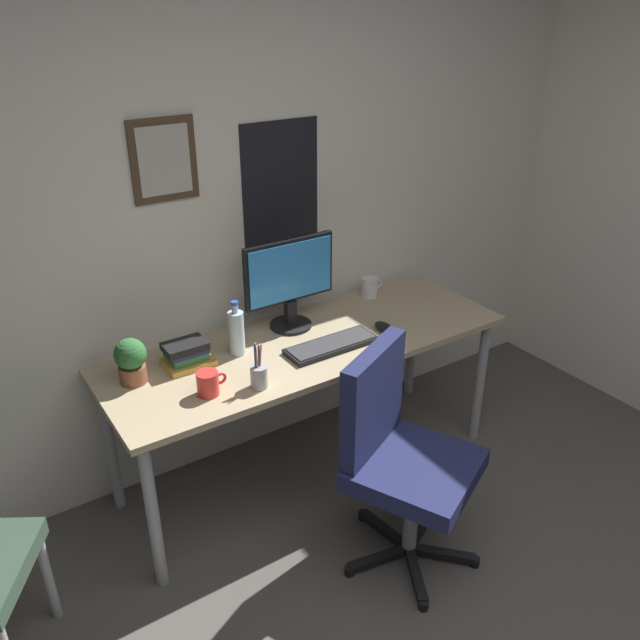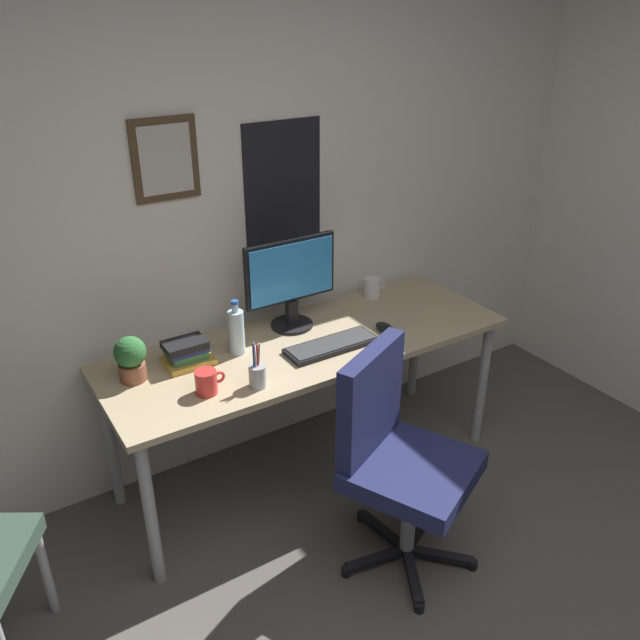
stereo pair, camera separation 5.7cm
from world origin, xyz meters
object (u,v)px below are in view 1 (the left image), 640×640
(monitor, at_px, (290,280))
(coffee_mug_far, at_px, (370,287))
(water_bottle, at_px, (236,332))
(potted_plant, at_px, (131,359))
(book_stack_left, at_px, (187,354))
(pen_cup, at_px, (259,375))
(coffee_mug_near, at_px, (208,383))
(computer_mouse, at_px, (384,327))
(office_chair, at_px, (398,450))
(keyboard, at_px, (332,345))

(monitor, height_order, coffee_mug_far, monitor)
(monitor, xyz_separation_m, water_bottle, (-0.33, -0.10, -0.13))
(potted_plant, bearing_deg, book_stack_left, 1.61)
(water_bottle, distance_m, pen_cup, 0.30)
(coffee_mug_near, bearing_deg, pen_cup, -18.72)
(computer_mouse, relative_size, coffee_mug_near, 0.88)
(office_chair, relative_size, coffee_mug_far, 7.77)
(keyboard, xyz_separation_m, pen_cup, (-0.43, -0.11, 0.04))
(coffee_mug_near, xyz_separation_m, book_stack_left, (0.02, 0.26, 0.00))
(monitor, distance_m, pen_cup, 0.58)
(monitor, distance_m, book_stack_left, 0.59)
(keyboard, xyz_separation_m, potted_plant, (-0.84, 0.21, 0.09))
(monitor, relative_size, water_bottle, 1.82)
(book_stack_left, bearing_deg, potted_plant, -178.39)
(computer_mouse, height_order, potted_plant, potted_plant)
(coffee_mug_far, bearing_deg, water_bottle, -169.23)
(office_chair, xyz_separation_m, pen_cup, (-0.39, 0.42, 0.26))
(keyboard, xyz_separation_m, computer_mouse, (0.30, 0.00, 0.01))
(monitor, distance_m, keyboard, 0.36)
(keyboard, bearing_deg, office_chair, -94.25)
(potted_plant, bearing_deg, keyboard, -14.06)
(office_chair, relative_size, potted_plant, 4.87)
(coffee_mug_far, bearing_deg, computer_mouse, -117.71)
(monitor, bearing_deg, water_bottle, -163.82)
(computer_mouse, xyz_separation_m, book_stack_left, (-0.90, 0.21, 0.03))
(office_chair, height_order, computer_mouse, office_chair)
(pen_cup, xyz_separation_m, book_stack_left, (-0.17, 0.33, -0.00))
(coffee_mug_near, xyz_separation_m, pen_cup, (0.19, -0.06, 0.00))
(coffee_mug_far, bearing_deg, keyboard, -144.07)
(coffee_mug_near, xyz_separation_m, coffee_mug_far, (1.10, 0.39, 0.00))
(monitor, xyz_separation_m, keyboard, (0.04, -0.28, -0.23))
(computer_mouse, relative_size, pen_cup, 0.55)
(water_bottle, xyz_separation_m, pen_cup, (-0.05, -0.30, -0.05))
(monitor, height_order, water_bottle, monitor)
(office_chair, relative_size, keyboard, 2.21)
(computer_mouse, bearing_deg, monitor, 140.94)
(office_chair, relative_size, computer_mouse, 8.64)
(coffee_mug_near, bearing_deg, potted_plant, 130.60)
(water_bottle, height_order, potted_plant, water_bottle)
(monitor, height_order, book_stack_left, monitor)
(monitor, height_order, keyboard, monitor)
(potted_plant, relative_size, book_stack_left, 0.95)
(coffee_mug_near, bearing_deg, coffee_mug_far, 19.66)
(water_bottle, relative_size, potted_plant, 1.29)
(computer_mouse, relative_size, coffee_mug_far, 0.90)
(keyboard, bearing_deg, monitor, 98.89)
(monitor, bearing_deg, pen_cup, -134.45)
(potted_plant, bearing_deg, coffee_mug_far, 6.04)
(computer_mouse, relative_size, potted_plant, 0.56)
(monitor, xyz_separation_m, book_stack_left, (-0.56, -0.07, -0.19))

